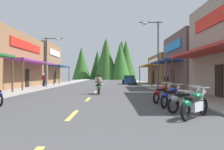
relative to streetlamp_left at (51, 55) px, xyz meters
The scene contains 18 objects.
ground 9.53m from the streetlamp_left, 51.99° to the left, with size 10.72×95.60×0.10m, color #424244.
sidewalk_left 7.91m from the streetlamp_left, 100.50° to the left, with size 2.63×95.60×0.12m, color #9E9991.
sidewalk_right 14.38m from the streetlamp_left, 29.76° to the left, with size 2.63×95.60×0.12m, color gray.
centerline_dashes 11.95m from the streetlamp_left, 61.65° to the left, with size 0.16×71.14×0.01m.
storefront_left_far 15.49m from the streetlamp_left, 115.11° to the left, with size 9.82×10.06×6.48m.
storefront_right_middle 17.82m from the streetlamp_left, ahead, with size 10.67×9.74×5.84m.
storefront_right_far 21.17m from the streetlamp_left, 35.09° to the left, with size 9.68×12.72×4.51m.
streetlamp_left is the anchor object (origin of this frame).
streetlamp_right 11.56m from the streetlamp_left, 20.32° to the right, with size 2.18×0.30×6.50m.
motorcycle_parked_right_0 21.79m from the streetlamp_left, 63.52° to the right, with size 1.47×1.69×1.04m.
motorcycle_parked_right_1 20.56m from the streetlamp_left, 61.35° to the right, with size 1.81×1.31×1.04m.
motorcycle_parked_right_2 19.05m from the streetlamp_left, 59.41° to the right, with size 1.39×1.75×1.04m.
motorcycle_parked_right_3 17.56m from the streetlamp_left, 56.62° to the right, with size 1.35×1.78×1.04m.
rider_cruising_lead 10.72m from the streetlamp_left, 55.58° to the right, with size 0.61×2.14×1.57m.
pedestrian_by_shop 12.83m from the streetlamp_left, ahead, with size 0.51×0.40×1.56m.
pedestrian_waiting 3.55m from the streetlamp_left, 120.90° to the left, with size 0.53×0.38×1.68m.
parked_car_curbside 16.42m from the streetlamp_left, 53.67° to the left, with size 2.10×4.32×1.40m.
treeline_backdrop 56.48m from the streetlamp_left, 83.34° to the left, with size 21.40×14.39×13.36m.
Camera 1 is at (1.43, -1.94, 1.46)m, focal length 40.81 mm.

